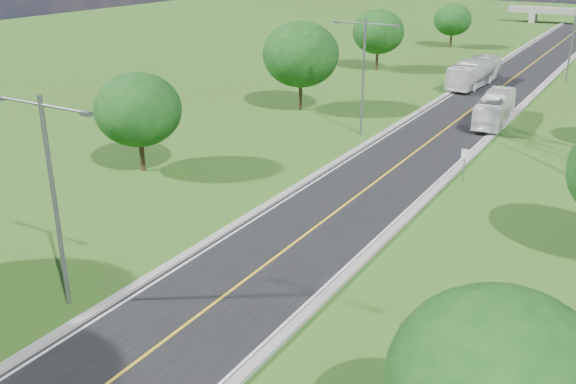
% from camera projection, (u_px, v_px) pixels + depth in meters
% --- Properties ---
extents(ground, '(260.00, 260.00, 0.00)m').
position_uv_depth(ground, '(475.00, 108.00, 65.96)').
color(ground, '#355A19').
rests_on(ground, ground).
extents(road, '(8.00, 150.00, 0.06)m').
position_uv_depth(road, '(490.00, 96.00, 70.75)').
color(road, black).
rests_on(road, ground).
extents(curb_left, '(0.50, 150.00, 0.22)m').
position_uv_depth(curb_left, '(452.00, 91.00, 72.74)').
color(curb_left, gray).
rests_on(curb_left, ground).
extents(curb_right, '(0.50, 150.00, 0.22)m').
position_uv_depth(curb_right, '(530.00, 100.00, 68.70)').
color(curb_right, gray).
rests_on(curb_right, ground).
extents(speed_limit_sign, '(0.55, 0.09, 2.40)m').
position_uv_depth(speed_limit_sign, '(465.00, 159.00, 45.28)').
color(speed_limit_sign, slate).
rests_on(speed_limit_sign, ground).
extents(streetlight_near_left, '(5.90, 0.25, 10.00)m').
position_uv_depth(streetlight_near_left, '(52.00, 186.00, 28.20)').
color(streetlight_near_left, slate).
rests_on(streetlight_near_left, ground).
extents(streetlight_mid_left, '(5.90, 0.25, 10.00)m').
position_uv_depth(streetlight_mid_left, '(364.00, 67.00, 54.62)').
color(streetlight_mid_left, slate).
rests_on(streetlight_mid_left, ground).
extents(streetlight_far_right, '(5.90, 0.25, 10.00)m').
position_uv_depth(streetlight_far_right, '(573.00, 33.00, 75.35)').
color(streetlight_far_right, slate).
rests_on(streetlight_far_right, ground).
extents(tree_lb, '(6.30, 6.30, 7.33)m').
position_uv_depth(tree_lb, '(138.00, 110.00, 46.23)').
color(tree_lb, black).
rests_on(tree_lb, ground).
extents(tree_lc, '(7.56, 7.56, 8.79)m').
position_uv_depth(tree_lc, '(301.00, 54.00, 63.03)').
color(tree_lc, black).
rests_on(tree_lc, ground).
extents(tree_ld, '(6.72, 6.72, 7.82)m').
position_uv_depth(tree_ld, '(378.00, 32.00, 83.43)').
color(tree_ld, black).
rests_on(tree_ld, ground).
extents(tree_le, '(5.88, 5.88, 6.84)m').
position_uv_depth(tree_le, '(453.00, 20.00, 101.69)').
color(tree_le, black).
rests_on(tree_le, ground).
extents(bus_outbound, '(3.17, 10.21, 2.80)m').
position_uv_depth(bus_outbound, '(495.00, 108.00, 59.64)').
color(bus_outbound, white).
rests_on(bus_outbound, road).
extents(bus_inbound, '(3.49, 11.49, 3.15)m').
position_uv_depth(bus_inbound, '(474.00, 73.00, 74.86)').
color(bus_inbound, white).
rests_on(bus_inbound, road).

